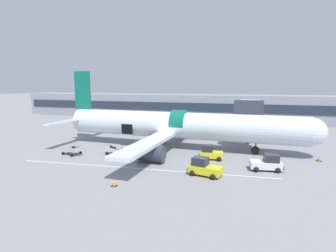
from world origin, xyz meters
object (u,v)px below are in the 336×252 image
airplane (176,126)px  baggage_cart_loading (117,151)px  baggage_cart_queued (72,151)px  baggage_tug_lead (267,163)px  suitcase_on_tarmac_upright (121,158)px  ground_crew_loader_a (148,146)px  ground_crew_supervisor (140,147)px  baggage_tug_rear (204,168)px  baggage_tug_mid (210,153)px  ground_crew_loader_b (156,147)px  ground_crew_driver (143,150)px

airplane → baggage_cart_loading: (-5.97, -6.17, -2.65)m
baggage_cart_queued → baggage_cart_loading: bearing=17.6°
baggage_tug_lead → suitcase_on_tarmac_upright: (-16.20, -1.74, -0.43)m
baggage_tug_lead → ground_crew_loader_a: (-14.62, 2.69, 0.20)m
ground_crew_supervisor → baggage_tug_rear: bearing=-31.3°
baggage_tug_lead → ground_crew_supervisor: 15.65m
baggage_cart_queued → suitcase_on_tarmac_upright: size_ratio=4.65×
baggage_tug_lead → baggage_tug_rear: 6.97m
baggage_tug_mid → suitcase_on_tarmac_upright: bearing=-158.1°
baggage_tug_lead → suitcase_on_tarmac_upright: 16.30m
baggage_tug_lead → baggage_cart_loading: 17.90m
baggage_tug_rear → baggage_cart_loading: size_ratio=0.86×
airplane → baggage_tug_rear: bearing=-59.6°
airplane → ground_crew_loader_b: 4.71m
baggage_tug_lead → ground_crew_loader_a: bearing=169.6°
ground_crew_loader_b → ground_crew_supervisor: 2.02m
ground_crew_driver → baggage_tug_lead: bearing=-3.8°
baggage_cart_queued → ground_crew_driver: size_ratio=2.22×
baggage_tug_lead → ground_crew_supervisor: bearing=172.0°
baggage_tug_lead → ground_crew_loader_b: 13.85m
airplane → ground_crew_loader_b: size_ratio=21.88×
airplane → baggage_tug_rear: 12.05m
baggage_tug_rear → baggage_tug_lead: bearing=31.4°
baggage_cart_loading → suitcase_on_tarmac_upright: size_ratio=5.50×
baggage_tug_rear → ground_crew_loader_a: ground_crew_loader_a is taller
baggage_tug_mid → ground_crew_supervisor: bearing=-179.6°
ground_crew_driver → ground_crew_supervisor: size_ratio=0.97×
baggage_cart_queued → ground_crew_loader_b: 10.66m
baggage_cart_loading → ground_crew_loader_a: (3.27, 2.31, 0.42)m
baggage_tug_lead → baggage_cart_loading: baggage_tug_lead is taller
baggage_tug_rear → baggage_cart_queued: baggage_tug_rear is taller
baggage_cart_queued → ground_crew_supervisor: ground_crew_supervisor is taller
ground_crew_driver → ground_crew_supervisor: (-0.97, 1.22, 0.02)m
baggage_tug_mid → ground_crew_loader_b: bearing=175.8°
baggage_tug_lead → ground_crew_loader_b: bearing=168.4°
baggage_tug_mid → ground_crew_driver: (-8.22, -1.28, 0.09)m
baggage_tug_lead → ground_crew_driver: (-14.53, 0.96, 0.06)m
baggage_tug_lead → baggage_cart_queued: baggage_tug_lead is taller
airplane → ground_crew_loader_a: (-2.70, -3.86, -2.23)m
ground_crew_supervisor → ground_crew_loader_a: bearing=30.2°
baggage_cart_loading → ground_crew_loader_a: size_ratio=2.26×
ground_crew_loader_a → ground_crew_driver: size_ratio=1.16×
baggage_tug_lead → ground_crew_loader_b: baggage_tug_lead is taller
baggage_cart_loading → ground_crew_loader_b: bearing=29.1°
baggage_cart_queued → ground_crew_supervisor: 8.65m
airplane → baggage_cart_loading: bearing=-134.1°
ground_crew_loader_a → ground_crew_driver: (0.09, -1.73, -0.13)m
baggage_tug_rear → suitcase_on_tarmac_upright: baggage_tug_rear is taller
baggage_cart_queued → ground_crew_loader_a: bearing=24.8°
baggage_cart_queued → ground_crew_driver: ground_crew_driver is taller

